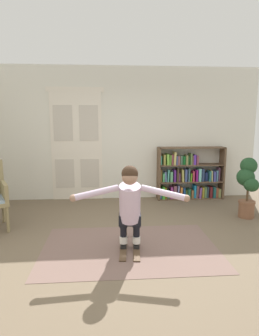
# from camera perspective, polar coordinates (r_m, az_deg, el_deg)

# --- Properties ---
(ground_plane) EXTENTS (7.20, 7.20, 0.00)m
(ground_plane) POSITION_cam_1_polar(r_m,az_deg,el_deg) (4.14, 0.99, -15.62)
(ground_plane) COLOR brown
(back_wall) EXTENTS (6.00, 0.10, 2.90)m
(back_wall) POSITION_cam_1_polar(r_m,az_deg,el_deg) (6.34, -1.19, 6.85)
(back_wall) COLOR silver
(back_wall) RESTS_ON ground
(double_door) EXTENTS (1.22, 0.05, 2.45)m
(double_door) POSITION_cam_1_polar(r_m,az_deg,el_deg) (6.33, -10.58, 4.68)
(double_door) COLOR silver
(double_door) RESTS_ON ground
(rug) EXTENTS (2.43, 1.58, 0.01)m
(rug) POSITION_cam_1_polar(r_m,az_deg,el_deg) (4.11, 0.09, -15.75)
(rug) COLOR #755B52
(rug) RESTS_ON ground
(bookshelf) EXTENTS (1.49, 0.30, 1.17)m
(bookshelf) POSITION_cam_1_polar(r_m,az_deg,el_deg) (6.50, 11.75, -1.73)
(bookshelf) COLOR brown
(bookshelf) RESTS_ON ground
(potted_plant) EXTENTS (0.38, 0.45, 1.09)m
(potted_plant) POSITION_cam_1_polar(r_m,az_deg,el_deg) (5.54, 22.69, -2.93)
(potted_plant) COLOR brown
(potted_plant) RESTS_ON ground
(skis_pair) EXTENTS (0.34, 0.85, 0.07)m
(skis_pair) POSITION_cam_1_polar(r_m,az_deg,el_deg) (4.13, 0.09, -15.33)
(skis_pair) COLOR brown
(skis_pair) RESTS_ON rug
(person_skier) EXTENTS (1.48, 0.58, 1.13)m
(person_skier) POSITION_cam_1_polar(r_m,az_deg,el_deg) (3.74, 0.07, -6.82)
(person_skier) COLOR white
(person_skier) RESTS_ON skis_pair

